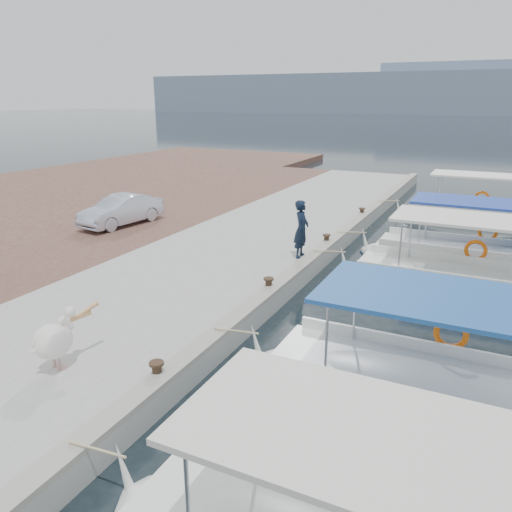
{
  "coord_description": "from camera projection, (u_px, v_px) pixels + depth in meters",
  "views": [
    {
      "loc": [
        4.86,
        -10.04,
        5.47
      ],
      "look_at": [
        -1.0,
        2.06,
        1.2
      ],
      "focal_mm": 35.0,
      "sensor_mm": 36.0,
      "label": 1
    }
  ],
  "objects": [
    {
      "name": "ground",
      "position": [
        256.0,
        330.0,
        12.28
      ],
      "size": [
        400.0,
        400.0,
        0.0
      ],
      "primitive_type": "plane",
      "color": "black",
      "rests_on": "ground"
    },
    {
      "name": "concrete_quay",
      "position": [
        241.0,
        252.0,
        17.74
      ],
      "size": [
        6.0,
        40.0,
        0.5
      ],
      "primitive_type": "cube",
      "color": "#999993",
      "rests_on": "ground"
    },
    {
      "name": "quay_curb",
      "position": [
        316.0,
        253.0,
        16.5
      ],
      "size": [
        0.44,
        40.0,
        0.12
      ],
      "primitive_type": "cube",
      "color": "gray",
      "rests_on": "concrete_quay"
    },
    {
      "name": "cobblestone_strip",
      "position": [
        130.0,
        235.0,
        19.82
      ],
      "size": [
        4.0,
        40.0,
        0.5
      ],
      "primitive_type": "cube",
      "color": "#51312A",
      "rests_on": "ground"
    },
    {
      "name": "fishing_caique_b",
      "position": [
        422.0,
        400.0,
        9.25
      ],
      "size": [
        7.12,
        2.58,
        2.83
      ],
      "color": "white",
      "rests_on": "ground"
    },
    {
      "name": "fishing_caique_c",
      "position": [
        459.0,
        287.0,
        14.75
      ],
      "size": [
        7.35,
        2.37,
        2.83
      ],
      "color": "white",
      "rests_on": "ground"
    },
    {
      "name": "fishing_caique_d",
      "position": [
        477.0,
        261.0,
        16.9
      ],
      "size": [
        7.86,
        2.26,
        2.83
      ],
      "color": "white",
      "rests_on": "ground"
    },
    {
      "name": "fishing_caique_e",
      "position": [
        471.0,
        220.0,
        22.81
      ],
      "size": [
        6.91,
        2.16,
        2.83
      ],
      "color": "white",
      "rests_on": "ground"
    },
    {
      "name": "mooring_bollards",
      "position": [
        269.0,
        283.0,
        13.51
      ],
      "size": [
        0.28,
        20.28,
        0.33
      ],
      "color": "black",
      "rests_on": "concrete_quay"
    },
    {
      "name": "pelican",
      "position": [
        56.0,
        340.0,
        9.46
      ],
      "size": [
        0.64,
        1.48,
        1.14
      ],
      "color": "tan",
      "rests_on": "concrete_quay"
    },
    {
      "name": "fisherman",
      "position": [
        301.0,
        229.0,
        16.04
      ],
      "size": [
        0.5,
        0.72,
        1.88
      ],
      "primitive_type": "imported",
      "rotation": [
        0.0,
        0.0,
        1.64
      ],
      "color": "black",
      "rests_on": "concrete_quay"
    },
    {
      "name": "parked_car",
      "position": [
        121.0,
        210.0,
        20.3
      ],
      "size": [
        1.79,
        3.8,
        1.2
      ],
      "primitive_type": "imported",
      "rotation": [
        0.0,
        0.0,
        -0.15
      ],
      "color": "silver",
      "rests_on": "cobblestone_strip"
    }
  ]
}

